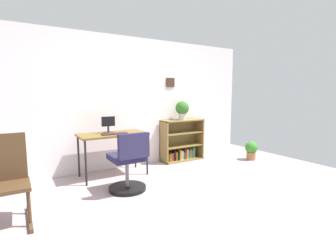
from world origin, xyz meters
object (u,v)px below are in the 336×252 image
desk (113,137)px  potted_plant_on_shelf (182,109)px  keyboard (114,134)px  potted_plant_floor (251,150)px  bookshelf_low (181,142)px  rocking_chair (7,179)px  monitor (108,125)px  office_chair (129,166)px

desk → potted_plant_on_shelf: 1.56m
keyboard → potted_plant_floor: 2.81m
bookshelf_low → rocking_chair: bearing=-159.4°
keyboard → monitor: bearing=101.4°
bookshelf_low → potted_plant_floor: (1.22, -0.75, -0.15)m
desk → potted_plant_floor: desk is taller
office_chair → rocking_chair: rocking_chair is taller
monitor → keyboard: 0.22m
monitor → keyboard: size_ratio=0.67×
desk → office_chair: size_ratio=1.28×
desk → rocking_chair: rocking_chair is taller
bookshelf_low → potted_plant_floor: size_ratio=2.34×
bookshelf_low → keyboard: bearing=-166.9°
office_chair → bookshelf_low: (1.56, 1.01, -0.00)m
potted_plant_on_shelf → bookshelf_low: bearing=77.8°
office_chair → rocking_chair: bearing=-175.7°
rocking_chair → keyboard: bearing=27.8°
rocking_chair → monitor: bearing=33.8°
desk → keyboard: keyboard is taller
bookshelf_low → office_chair: bearing=-147.1°
rocking_chair → desk: bearing=30.9°
potted_plant_floor → potted_plant_on_shelf: bearing=150.7°
keyboard → rocking_chair: bearing=-152.2°
keyboard → bookshelf_low: size_ratio=0.46×
keyboard → potted_plant_floor: bearing=-8.2°
office_chair → potted_plant_on_shelf: potted_plant_on_shelf is taller
desk → monitor: 0.20m
rocking_chair → bookshelf_low: size_ratio=1.05×
monitor → potted_plant_on_shelf: bearing=4.2°
desk → rocking_chair: bearing=-149.1°
monitor → keyboard: (0.04, -0.18, -0.12)m
monitor → office_chair: monitor is taller
keyboard → office_chair: 0.74m
desk → bookshelf_low: bookshelf_low is taller
potted_plant_floor → keyboard: bearing=171.8°
keyboard → rocking_chair: rocking_chair is taller
desk → rocking_chair: 1.70m
desk → potted_plant_floor: bearing=-10.5°
rocking_chair → potted_plant_floor: bearing=5.0°
office_chair → bookshelf_low: bearing=32.9°
potted_plant_on_shelf → potted_plant_floor: size_ratio=0.98×
desk → keyboard: (-0.01, -0.11, 0.07)m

